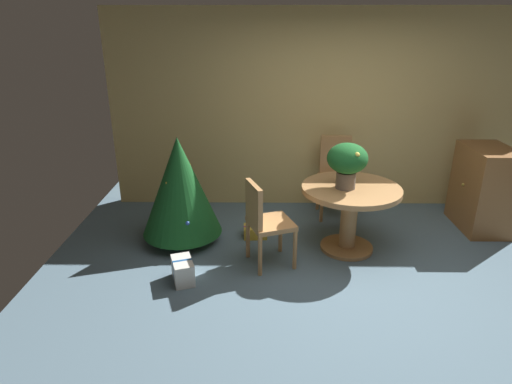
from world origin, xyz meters
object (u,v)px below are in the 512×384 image
Objects in this scene: flower_vase at (347,161)px; gift_box_cream at (183,271)px; wooden_chair_far at (336,172)px; wooden_cabinet at (484,189)px; holiday_tree at (180,186)px; wooden_chair_left at (264,219)px; round_dining_table at (350,204)px; gift_box_gold at (255,231)px.

flower_vase is 1.36× the size of gift_box_cream.
wooden_chair_far reaches higher than wooden_cabinet.
gift_box_cream is 3.74m from wooden_cabinet.
holiday_tree reaches higher than gift_box_cream.
wooden_chair_left is 0.96m from gift_box_cream.
wooden_chair_left is (-0.94, -0.34, -0.03)m from round_dining_table.
wooden_chair_far is 1.13× the size of wooden_chair_left.
wooden_chair_far reaches higher than gift_box_cream.
holiday_tree reaches higher than flower_vase.
wooden_chair_far is at bearing 85.90° from flower_vase.
wooden_chair_left is (-0.86, -0.31, -0.54)m from flower_vase.
wooden_cabinet reaches higher than gift_box_cream.
wooden_chair_far is 2.47m from gift_box_cream.
wooden_chair_far is 1.01× the size of wooden_cabinet.
gift_box_cream is at bearing -80.46° from holiday_tree.
round_dining_table is 1.00m from wooden_chair_far.
gift_box_gold is at bearing 99.31° from wooden_chair_left.
gift_box_gold is at bearing 161.82° from flower_vase.
round_dining_table is 1.90m from holiday_tree.
holiday_tree is at bearing -156.56° from wooden_chair_far.
gift_box_gold is (-0.97, 0.32, -0.99)m from flower_vase.
flower_vase is (-0.07, -0.03, 0.51)m from round_dining_table.
gift_box_cream reaches higher than gift_box_gold.
wooden_cabinet reaches higher than round_dining_table.
wooden_chair_left is 0.78m from gift_box_gold.
round_dining_table is 1.18m from gift_box_gold.
gift_box_cream is (-1.74, -0.68, -0.43)m from round_dining_table.
flower_vase is 1.06m from wooden_chair_left.
holiday_tree is at bearing 174.39° from round_dining_table.
gift_box_gold is at bearing 6.67° from holiday_tree.
round_dining_table is 0.51m from flower_vase.
wooden_cabinet is at bearing 19.18° from wooden_chair_left.
round_dining_table is 1.03× the size of wooden_chair_far.
gift_box_gold is at bearing 54.01° from gift_box_cream.
round_dining_table is at bearing -5.61° from holiday_tree.
wooden_chair_far reaches higher than round_dining_table.
wooden_chair_left is (-0.94, -1.35, -0.06)m from wooden_chair_far.
round_dining_table is 0.86× the size of holiday_tree.
round_dining_table is 3.77× the size of gift_box_gold.
wooden_chair_left is at bearing -160.82° from wooden_cabinet.
wooden_chair_left is 1.10m from holiday_tree.
gift_box_gold is (-1.04, -0.72, -0.51)m from wooden_chair_far.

